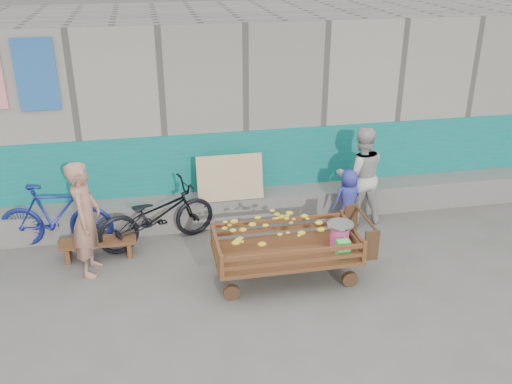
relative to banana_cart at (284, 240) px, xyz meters
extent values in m
plane|color=#57554F|center=(-0.74, -0.58, -0.58)|extent=(80.00, 80.00, 0.00)
cube|color=gray|center=(-0.74, 3.52, 0.92)|extent=(12.00, 3.00, 3.00)
cube|color=#07726F|center=(-0.74, 2.01, 0.12)|extent=(12.00, 0.03, 1.40)
cube|color=#66635D|center=(-0.74, 1.77, -0.36)|extent=(12.00, 0.50, 0.45)
cube|color=tan|center=(-0.44, 1.64, 0.22)|extent=(1.00, 0.19, 0.68)
cube|color=#285FA5|center=(-3.04, 1.98, 1.82)|extent=(0.55, 0.03, 1.00)
cube|color=#513417|center=(0.03, 0.00, -0.20)|extent=(1.85, 0.93, 0.05)
cylinder|color=#3C2B17|center=(-0.74, -0.34, -0.48)|extent=(0.21, 0.06, 0.21)
cube|color=#513417|center=(-0.86, -0.43, -0.03)|extent=(0.05, 0.05, 0.29)
cylinder|color=#3C2B17|center=(-0.74, 0.34, -0.48)|extent=(0.21, 0.06, 0.21)
cube|color=#513417|center=(-0.86, 0.43, -0.03)|extent=(0.05, 0.05, 0.29)
cylinder|color=#3C2B17|center=(0.81, -0.34, -0.48)|extent=(0.21, 0.06, 0.21)
cube|color=#513417|center=(0.93, -0.43, -0.03)|extent=(0.05, 0.05, 0.29)
cylinder|color=#3C2B17|center=(0.81, 0.34, -0.48)|extent=(0.21, 0.06, 0.21)
cube|color=#513417|center=(0.93, 0.43, -0.03)|extent=(0.05, 0.05, 0.29)
cube|color=#513417|center=(0.03, -0.43, -0.07)|extent=(1.79, 0.04, 0.05)
cube|color=#513417|center=(0.03, -0.43, 0.05)|extent=(1.79, 0.04, 0.05)
cube|color=#513417|center=(0.03, 0.43, -0.07)|extent=(1.79, 0.04, 0.05)
cube|color=#513417|center=(0.03, 0.43, 0.05)|extent=(1.79, 0.04, 0.05)
cube|color=#513417|center=(-0.86, 0.00, -0.07)|extent=(0.04, 0.86, 0.05)
cube|color=#513417|center=(-0.86, 0.00, 0.05)|extent=(0.04, 0.86, 0.05)
cube|color=#513417|center=(0.93, 0.00, -0.07)|extent=(0.04, 0.86, 0.05)
cube|color=#513417|center=(0.93, 0.00, 0.05)|extent=(0.04, 0.86, 0.05)
cylinder|color=#3C2B17|center=(1.11, 0.00, 0.19)|extent=(0.04, 0.82, 0.04)
cube|color=#3C2B17|center=(1.04, 0.38, 0.01)|extent=(0.19, 0.04, 0.41)
cube|color=#3C2B17|center=(1.04, -0.38, 0.01)|extent=(0.19, 0.04, 0.41)
ellipsoid|color=yellow|center=(-0.07, 0.00, 0.05)|extent=(1.34, 0.72, 0.45)
cylinder|color=#FF54AE|center=(0.75, 0.00, -0.04)|extent=(0.25, 0.25, 0.27)
cylinder|color=silver|center=(0.75, 0.00, 0.10)|extent=(0.03, 0.03, 0.06)
cylinder|color=silver|center=(0.75, 0.00, 0.15)|extent=(0.35, 0.35, 0.02)
cube|color=#40ED56|center=(0.70, -0.29, -0.05)|extent=(0.16, 0.12, 0.23)
cube|color=#513417|center=(-2.40, 1.04, -0.35)|extent=(1.04, 0.31, 0.04)
cube|color=#513417|center=(-2.82, 1.04, -0.48)|extent=(0.06, 0.29, 0.21)
cube|color=#513417|center=(-1.98, 1.04, -0.48)|extent=(0.06, 0.29, 0.21)
imported|color=#A7725D|center=(-2.48, 0.67, 0.21)|extent=(0.46, 0.63, 1.58)
imported|color=beige|center=(1.55, 1.41, 0.19)|extent=(0.79, 0.64, 1.55)
imported|color=#2F3597|center=(1.31, 1.21, -0.10)|extent=(0.50, 0.36, 0.96)
imported|color=black|center=(-1.57, 1.27, -0.12)|extent=(1.86, 1.14, 0.92)
imported|color=navy|center=(-2.99, 1.47, -0.10)|extent=(1.66, 0.69, 0.97)
camera|label=1|loc=(-1.58, -6.20, 3.57)|focal=40.00mm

